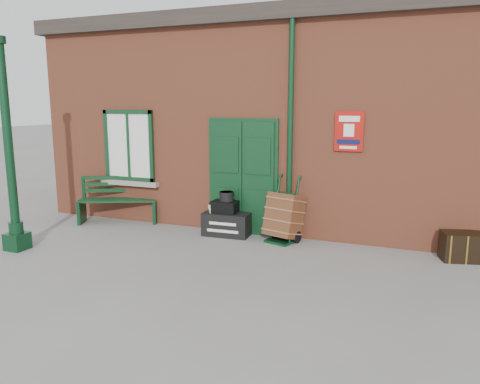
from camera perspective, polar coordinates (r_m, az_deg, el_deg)
The scene contains 11 objects.
ground at distance 7.93m, azimuth -1.51°, elevation -7.88°, with size 80.00×80.00×0.00m, color gray.
station_building at distance 10.82m, azimuth 5.79°, elevation 8.73°, with size 10.30×4.30×4.36m.
canopy_column at distance 8.90m, azimuth -26.17°, elevation 2.37°, with size 0.34×0.34×3.61m.
bench at distance 10.43m, azimuth -14.54°, elevation -0.76°, with size 1.71×1.14×1.02m.
houdini_trunk at distance 9.13m, azimuth -1.59°, elevation -3.91°, with size 0.90×0.49×0.45m, color black.
strongbox at distance 9.07m, azimuth -1.90°, elevation -1.81°, with size 0.49×0.36×0.22m, color black.
hatbox at distance 9.04m, azimuth -1.65°, elevation -0.54°, with size 0.27×0.27×0.18m, color black.
suitcase_back at distance 9.22m, azimuth -2.64°, elevation -3.11°, with size 0.18×0.45×0.63m, color tan.
suitcase_front at distance 9.16m, azimuth -1.61°, elevation -3.49°, with size 0.16×0.40×0.54m, color tan.
porter_trolley at distance 8.72m, azimuth 5.39°, elevation -3.01°, with size 0.74×0.77×1.21m.
dark_trunk at distance 8.50m, azimuth 25.48°, elevation -6.02°, with size 0.65×0.42×0.47m, color black.
Camera 1 is at (2.96, -6.91, 2.54)m, focal length 35.00 mm.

